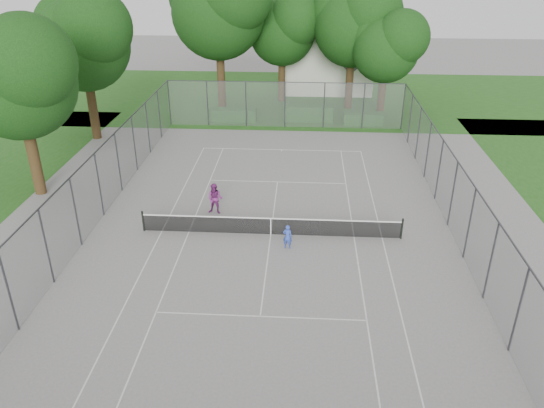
# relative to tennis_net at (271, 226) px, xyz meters

# --- Properties ---
(ground) EXTENTS (120.00, 120.00, 0.00)m
(ground) POSITION_rel_tennis_net_xyz_m (0.00, 0.00, -0.51)
(ground) COLOR slate
(ground) RESTS_ON ground
(grass_far) EXTENTS (60.00, 20.00, 0.00)m
(grass_far) POSITION_rel_tennis_net_xyz_m (0.00, 26.00, -0.51)
(grass_far) COLOR #1F4F16
(grass_far) RESTS_ON ground
(court_markings) EXTENTS (11.03, 23.83, 0.01)m
(court_markings) POSITION_rel_tennis_net_xyz_m (0.00, 0.00, -0.50)
(court_markings) COLOR silver
(court_markings) RESTS_ON ground
(tennis_net) EXTENTS (12.87, 0.10, 1.10)m
(tennis_net) POSITION_rel_tennis_net_xyz_m (0.00, 0.00, 0.00)
(tennis_net) COLOR black
(tennis_net) RESTS_ON ground
(perimeter_fence) EXTENTS (18.08, 34.08, 3.52)m
(perimeter_fence) POSITION_rel_tennis_net_xyz_m (0.00, 0.00, 1.30)
(perimeter_fence) COLOR #38383D
(perimeter_fence) RESTS_ON ground
(tree_far_left) EXTENTS (8.61, 7.86, 12.38)m
(tree_far_left) POSITION_rel_tennis_net_xyz_m (-5.49, 21.59, 8.00)
(tree_far_left) COLOR #372514
(tree_far_left) RESTS_ON ground
(tree_far_midleft) EXTENTS (6.54, 5.97, 9.40)m
(tree_far_midleft) POSITION_rel_tennis_net_xyz_m (-0.50, 24.47, 5.95)
(tree_far_midleft) COLOR #372514
(tree_far_midleft) RESTS_ON ground
(tree_far_midright) EXTENTS (7.29, 6.65, 10.48)m
(tree_far_midright) POSITION_rel_tennis_net_xyz_m (5.38, 22.55, 6.69)
(tree_far_midright) COLOR #372514
(tree_far_midright) RESTS_ON ground
(tree_far_right) EXTENTS (5.99, 5.47, 8.61)m
(tree_far_right) POSITION_rel_tennis_net_xyz_m (7.79, 19.89, 5.40)
(tree_far_right) COLOR #372514
(tree_far_right) RESTS_ON ground
(tree_side_back) EXTENTS (7.33, 6.69, 10.54)m
(tree_side_back) POSITION_rel_tennis_net_xyz_m (-13.64, 13.47, 6.73)
(tree_side_back) COLOR #372514
(tree_side_back) RESTS_ON ground
(tree_side_front) EXTENTS (7.02, 6.41, 10.09)m
(tree_side_front) POSITION_rel_tennis_net_xyz_m (-13.49, 3.96, 6.42)
(tree_side_front) COLOR #372514
(tree_side_front) RESTS_ON ground
(hedge_left) EXTENTS (3.83, 1.15, 0.96)m
(hedge_left) POSITION_rel_tennis_net_xyz_m (-4.26, 18.32, -0.03)
(hedge_left) COLOR #1D4D18
(hedge_left) RESTS_ON ground
(hedge_mid) EXTENTS (3.92, 1.12, 1.23)m
(hedge_mid) POSITION_rel_tennis_net_xyz_m (1.83, 18.70, 0.11)
(hedge_mid) COLOR #1D4D18
(hedge_mid) RESTS_ON ground
(hedge_right) EXTENTS (3.09, 1.13, 0.93)m
(hedge_right) POSITION_rel_tennis_net_xyz_m (6.16, 18.00, -0.05)
(hedge_right) COLOR #1D4D18
(hedge_right) RESTS_ON ground
(house) EXTENTS (8.34, 6.46, 10.38)m
(house) POSITION_rel_tennis_net_xyz_m (3.57, 29.08, 3.67)
(house) COLOR white
(house) RESTS_ON ground
(girl_player) EXTENTS (0.49, 0.37, 1.22)m
(girl_player) POSITION_rel_tennis_net_xyz_m (0.87, -1.20, 0.10)
(girl_player) COLOR blue
(girl_player) RESTS_ON ground
(woman_player) EXTENTS (0.90, 0.74, 1.70)m
(woman_player) POSITION_rel_tennis_net_xyz_m (-3.09, 2.14, 0.34)
(woman_player) COLOR #7F2A75
(woman_player) RESTS_ON ground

